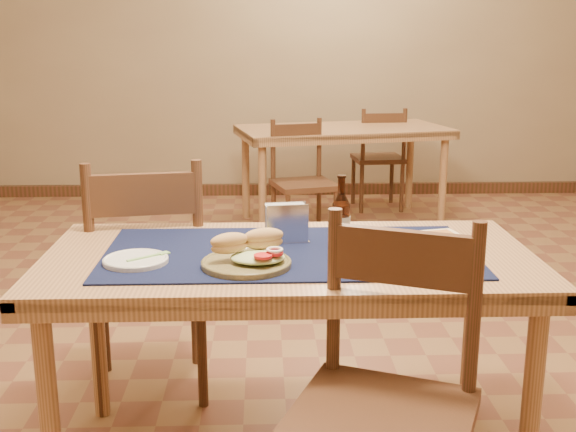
{
  "coord_description": "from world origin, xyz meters",
  "views": [
    {
      "loc": [
        -0.08,
        -3.06,
        1.45
      ],
      "look_at": [
        0.0,
        -0.7,
        0.85
      ],
      "focal_mm": 45.0,
      "sensor_mm": 36.0,
      "label": 1
    }
  ],
  "objects_px": {
    "sandwich_plate": "(249,257)",
    "back_table": "(343,138)",
    "chair_main_far": "(147,274)",
    "chair_main_near": "(385,403)",
    "beer_bottle": "(341,219)",
    "napkin_holder": "(287,224)",
    "main_table": "(289,277)"
  },
  "relations": [
    {
      "from": "chair_main_far",
      "to": "chair_main_near",
      "type": "relative_size",
      "value": 1.02
    },
    {
      "from": "back_table",
      "to": "chair_main_far",
      "type": "bearing_deg",
      "value": -111.41
    },
    {
      "from": "napkin_holder",
      "to": "main_table",
      "type": "bearing_deg",
      "value": -87.6
    },
    {
      "from": "chair_main_far",
      "to": "chair_main_near",
      "type": "bearing_deg",
      "value": -53.44
    },
    {
      "from": "chair_main_near",
      "to": "sandwich_plate",
      "type": "distance_m",
      "value": 0.61
    },
    {
      "from": "back_table",
      "to": "main_table",
      "type": "bearing_deg",
      "value": -99.36
    },
    {
      "from": "chair_main_near",
      "to": "beer_bottle",
      "type": "relative_size",
      "value": 4.13
    },
    {
      "from": "chair_main_near",
      "to": "beer_bottle",
      "type": "height_order",
      "value": "beer_bottle"
    },
    {
      "from": "chair_main_far",
      "to": "sandwich_plate",
      "type": "relative_size",
      "value": 3.6
    },
    {
      "from": "main_table",
      "to": "napkin_holder",
      "type": "bearing_deg",
      "value": 92.4
    },
    {
      "from": "back_table",
      "to": "napkin_holder",
      "type": "bearing_deg",
      "value": -99.76
    },
    {
      "from": "back_table",
      "to": "beer_bottle",
      "type": "xyz_separation_m",
      "value": [
        -0.36,
        -3.18,
        0.18
      ]
    },
    {
      "from": "back_table",
      "to": "beer_bottle",
      "type": "height_order",
      "value": "beer_bottle"
    },
    {
      "from": "chair_main_far",
      "to": "back_table",
      "type": "bearing_deg",
      "value": 68.59
    },
    {
      "from": "main_table",
      "to": "sandwich_plate",
      "type": "bearing_deg",
      "value": -131.4
    },
    {
      "from": "main_table",
      "to": "sandwich_plate",
      "type": "xyz_separation_m",
      "value": [
        -0.13,
        -0.15,
        0.12
      ]
    },
    {
      "from": "sandwich_plate",
      "to": "napkin_holder",
      "type": "xyz_separation_m",
      "value": [
        0.12,
        0.25,
        0.03
      ]
    },
    {
      "from": "chair_main_near",
      "to": "napkin_holder",
      "type": "xyz_separation_m",
      "value": [
        -0.24,
        0.67,
        0.31
      ]
    },
    {
      "from": "main_table",
      "to": "chair_main_near",
      "type": "distance_m",
      "value": 0.63
    },
    {
      "from": "sandwich_plate",
      "to": "beer_bottle",
      "type": "bearing_deg",
      "value": 36.0
    },
    {
      "from": "back_table",
      "to": "sandwich_plate",
      "type": "xyz_separation_m",
      "value": [
        -0.67,
        -3.4,
        0.12
      ]
    },
    {
      "from": "sandwich_plate",
      "to": "back_table",
      "type": "bearing_deg",
      "value": 78.93
    },
    {
      "from": "beer_bottle",
      "to": "napkin_holder",
      "type": "relative_size",
      "value": 1.5
    },
    {
      "from": "napkin_holder",
      "to": "beer_bottle",
      "type": "bearing_deg",
      "value": -10.02
    },
    {
      "from": "beer_bottle",
      "to": "main_table",
      "type": "bearing_deg",
      "value": -156.7
    },
    {
      "from": "main_table",
      "to": "napkin_holder",
      "type": "relative_size",
      "value": 10.11
    },
    {
      "from": "main_table",
      "to": "napkin_holder",
      "type": "xyz_separation_m",
      "value": [
        -0.0,
        0.11,
        0.15
      ]
    },
    {
      "from": "main_table",
      "to": "back_table",
      "type": "xyz_separation_m",
      "value": [
        0.54,
        3.26,
        0.0
      ]
    },
    {
      "from": "beer_bottle",
      "to": "napkin_holder",
      "type": "bearing_deg",
      "value": 169.98
    },
    {
      "from": "back_table",
      "to": "chair_main_far",
      "type": "distance_m",
      "value": 2.98
    },
    {
      "from": "beer_bottle",
      "to": "back_table",
      "type": "bearing_deg",
      "value": 83.54
    },
    {
      "from": "back_table",
      "to": "napkin_holder",
      "type": "height_order",
      "value": "napkin_holder"
    }
  ]
}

